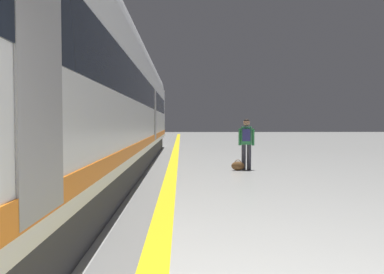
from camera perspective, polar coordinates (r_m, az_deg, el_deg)
The scene contains 5 objects.
safety_line_strip at distance 10.96m, azimuth -3.26°, elevation -6.15°, with size 0.36×80.00×0.01m, color yellow.
tactile_edge_band at distance 10.98m, azimuth -5.21°, elevation -6.15°, with size 0.70×80.00×0.01m, color slate.
high_speed_train at distance 8.72m, azimuth -18.49°, elevation 8.05°, with size 2.94×35.62×4.97m.
passenger_near at distance 12.89m, azimuth 8.20°, elevation -0.38°, with size 0.53×0.38×1.71m.
duffel_bag_near at distance 12.71m, azimuth 6.93°, elevation -4.33°, with size 0.44×0.26×0.36m.
Camera 1 is at (-0.36, -0.84, 1.61)m, focal length 35.40 mm.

